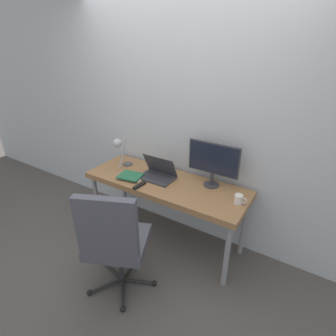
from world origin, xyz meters
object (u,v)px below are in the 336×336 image
Objects in this scene: desk_lamp at (120,148)px; office_chair at (114,239)px; laptop at (158,173)px; monitor at (213,161)px; book_stack at (131,176)px; mug at (239,199)px.

desk_lamp is 0.34× the size of office_chair.
desk_lamp reaches higher than laptop.
office_chair is at bearing -52.92° from desk_lamp.
book_stack is (-0.79, -0.31, -0.25)m from monitor.
desk_lamp reaches higher than book_stack.
laptop is 1.02× the size of desk_lamp.
mug is (0.34, -0.18, -0.22)m from monitor.
desk_lamp is at bearing -176.24° from laptop.
desk_lamp is 1.38m from mug.
book_stack is (-0.24, -0.16, -0.03)m from laptop.
desk_lamp is at bearing 127.08° from office_chair.
book_stack is at bearing -173.31° from mug.
monitor is at bearing 21.42° from book_stack.
book_stack is at bearing -146.89° from laptop.
laptop is 0.52m from desk_lamp.
office_chair is at bearing -81.58° from laptop.
laptop reaches higher than mug.
mug is (0.76, 0.81, 0.21)m from office_chair.
book_stack is (0.24, -0.12, -0.23)m from desk_lamp.
laptop is 0.89m from mug.
office_chair reaches higher than laptop.
office_chair is (0.12, -0.83, -0.21)m from laptop.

